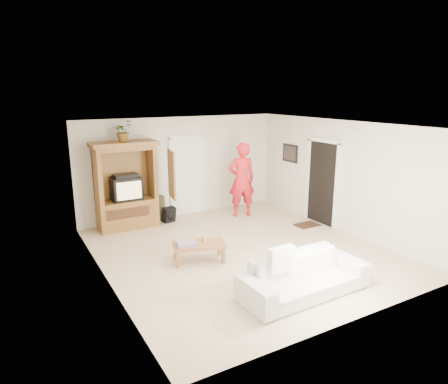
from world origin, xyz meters
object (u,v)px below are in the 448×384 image
object	(u,v)px
man	(242,180)
coffee_table	(199,245)
sofa	(304,276)
armoire	(127,191)

from	to	relation	value
man	coffee_table	world-z (taller)	man
man	sofa	distance (m)	4.38
armoire	coffee_table	world-z (taller)	armoire
armoire	man	size ratio (longest dim) A/B	1.07
man	sofa	xyz separation A→B (m)	(-1.37, -4.11, -0.66)
man	sofa	world-z (taller)	man
sofa	coffee_table	size ratio (longest dim) A/B	1.94
armoire	man	distance (m)	2.93
armoire	man	xyz separation A→B (m)	(2.88, -0.58, 0.07)
armoire	coffee_table	xyz separation A→B (m)	(0.59, -2.68, -0.58)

